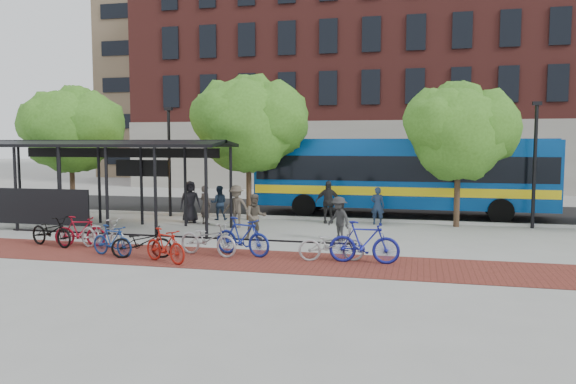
% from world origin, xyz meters
% --- Properties ---
extents(ground, '(160.00, 160.00, 0.00)m').
position_xyz_m(ground, '(0.00, 0.00, 0.00)').
color(ground, '#9E9E99').
rests_on(ground, ground).
extents(asphalt_street, '(160.00, 8.00, 0.01)m').
position_xyz_m(asphalt_street, '(0.00, 8.00, 0.01)').
color(asphalt_street, black).
rests_on(asphalt_street, ground).
extents(curb, '(160.00, 0.25, 0.12)m').
position_xyz_m(curb, '(0.00, 4.00, 0.06)').
color(curb, '#B7B7B2').
rests_on(curb, ground).
extents(brick_strip, '(24.00, 3.00, 0.01)m').
position_xyz_m(brick_strip, '(-2.00, -5.00, 0.00)').
color(brick_strip, maroon).
rests_on(brick_strip, ground).
extents(bike_rack_rail, '(12.00, 0.05, 0.95)m').
position_xyz_m(bike_rack_rail, '(-3.30, -4.10, 0.00)').
color(bike_rack_rail, black).
rests_on(bike_rack_rail, ground).
extents(building_brick, '(55.00, 14.00, 20.00)m').
position_xyz_m(building_brick, '(10.00, 26.00, 10.00)').
color(building_brick, maroon).
rests_on(building_brick, ground).
extents(building_tower, '(22.00, 22.00, 30.00)m').
position_xyz_m(building_tower, '(-16.00, 40.00, 15.00)').
color(building_tower, '#7A664C').
rests_on(building_tower, ground).
extents(bus_shelter, '(10.60, 3.07, 3.60)m').
position_xyz_m(bus_shelter, '(-8.13, -0.48, 3.00)').
color(bus_shelter, black).
rests_on(bus_shelter, ground).
extents(tree_a, '(4.90, 4.00, 6.18)m').
position_xyz_m(tree_a, '(-11.91, 3.35, 4.24)').
color(tree_a, '#382619').
rests_on(tree_a, ground).
extents(tree_b, '(5.15, 4.20, 6.47)m').
position_xyz_m(tree_b, '(-2.90, 3.35, 4.46)').
color(tree_b, '#382619').
rests_on(tree_b, ground).
extents(tree_c, '(4.66, 3.80, 5.92)m').
position_xyz_m(tree_c, '(6.09, 3.35, 4.05)').
color(tree_c, '#382619').
rests_on(tree_c, ground).
extents(lamp_post_left, '(0.35, 0.20, 5.12)m').
position_xyz_m(lamp_post_left, '(-7.00, 3.60, 2.75)').
color(lamp_post_left, black).
rests_on(lamp_post_left, ground).
extents(lamp_post_right, '(0.35, 0.20, 5.12)m').
position_xyz_m(lamp_post_right, '(9.00, 3.60, 2.75)').
color(lamp_post_right, black).
rests_on(lamp_post_right, ground).
extents(bus, '(13.56, 3.34, 3.65)m').
position_xyz_m(bus, '(3.59, 6.11, 2.10)').
color(bus, navy).
rests_on(bus, ground).
extents(bike_0, '(2.11, 1.27, 1.05)m').
position_xyz_m(bike_0, '(-7.53, -4.46, 0.52)').
color(bike_0, black).
rests_on(bike_0, ground).
extents(bike_1, '(1.79, 0.86, 1.04)m').
position_xyz_m(bike_1, '(-6.55, -4.28, 0.52)').
color(bike_1, maroon).
rests_on(bike_1, ground).
extents(bike_2, '(2.11, 1.22, 1.05)m').
position_xyz_m(bike_2, '(-5.58, -4.48, 0.52)').
color(bike_2, '#A7A7AA').
rests_on(bike_2, ground).
extents(bike_3, '(1.68, 0.87, 0.97)m').
position_xyz_m(bike_3, '(-4.67, -5.45, 0.49)').
color(bike_3, navy).
rests_on(bike_3, ground).
extents(bike_4, '(1.93, 1.10, 0.96)m').
position_xyz_m(bike_4, '(-3.64, -5.50, 0.48)').
color(bike_4, black).
rests_on(bike_4, ground).
extents(bike_5, '(1.73, 1.13, 1.01)m').
position_xyz_m(bike_5, '(-2.66, -5.93, 0.51)').
color(bike_5, '#A0170E').
rests_on(bike_5, ground).
extents(bike_6, '(2.17, 1.20, 1.08)m').
position_xyz_m(bike_6, '(-1.81, -4.71, 0.54)').
color(bike_6, '#A1A0A3').
rests_on(bike_6, ground).
extents(bike_7, '(2.06, 1.12, 1.19)m').
position_xyz_m(bike_7, '(-0.79, -4.45, 0.60)').
color(bike_7, navy).
rests_on(bike_7, ground).
extents(bike_10, '(2.07, 1.18, 1.03)m').
position_xyz_m(bike_10, '(2.02, -4.59, 0.52)').
color(bike_10, '#949497').
rests_on(bike_10, ground).
extents(bike_11, '(2.05, 0.59, 1.23)m').
position_xyz_m(bike_11, '(2.98, -4.67, 0.62)').
color(bike_11, navy).
rests_on(bike_11, ground).
extents(pedestrian_0, '(1.06, 0.96, 1.82)m').
position_xyz_m(pedestrian_0, '(-5.22, 1.83, 0.91)').
color(pedestrian_0, black).
rests_on(pedestrian_0, ground).
extents(pedestrian_1, '(0.72, 0.64, 1.67)m').
position_xyz_m(pedestrian_1, '(-4.39, 1.53, 0.83)').
color(pedestrian_1, '#433A36').
rests_on(pedestrian_1, ground).
extents(pedestrian_2, '(0.90, 0.80, 1.55)m').
position_xyz_m(pedestrian_2, '(-4.30, 2.93, 0.77)').
color(pedestrian_2, '#1A293E').
rests_on(pedestrian_2, ground).
extents(pedestrian_3, '(1.19, 0.76, 1.75)m').
position_xyz_m(pedestrian_3, '(-2.80, 0.93, 0.87)').
color(pedestrian_3, brown).
rests_on(pedestrian_3, ground).
extents(pedestrian_4, '(1.14, 0.65, 1.83)m').
position_xyz_m(pedestrian_4, '(0.64, 3.10, 0.92)').
color(pedestrian_4, '#272727').
rests_on(pedestrian_4, ground).
extents(pedestrian_7, '(0.62, 0.44, 1.61)m').
position_xyz_m(pedestrian_7, '(2.76, 3.15, 0.80)').
color(pedestrian_7, '#20304C').
rests_on(pedestrian_7, ground).
extents(pedestrian_8, '(0.99, 0.91, 1.64)m').
position_xyz_m(pedestrian_8, '(-1.25, -1.50, 0.82)').
color(pedestrian_8, '#51493C').
rests_on(pedestrian_8, ground).
extents(pedestrian_9, '(1.16, 1.11, 1.58)m').
position_xyz_m(pedestrian_9, '(1.73, -1.15, 0.79)').
color(pedestrian_9, '#292929').
rests_on(pedestrian_9, ground).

